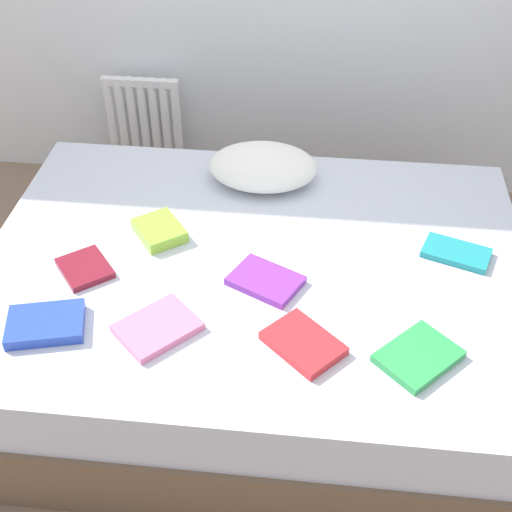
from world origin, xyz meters
TOP-DOWN VIEW (x-y plane):
  - ground_plane at (0.00, 0.00)m, footprint 8.00×8.00m
  - bed at (0.00, 0.00)m, footprint 2.00×1.50m
  - radiator at (-0.70, 1.20)m, footprint 0.39×0.04m
  - pillow at (-0.02, 0.52)m, footprint 0.45×0.34m
  - textbook_pink at (-0.27, -0.38)m, footprint 0.30×0.30m
  - textbook_maroon at (-0.59, -0.12)m, footprint 0.24×0.24m
  - textbook_lime at (-0.37, 0.11)m, footprint 0.23×0.24m
  - textbook_purple at (0.05, -0.12)m, footprint 0.28×0.25m
  - textbook_green at (0.55, -0.41)m, footprint 0.29×0.30m
  - textbook_blue at (-0.63, -0.41)m, footprint 0.27×0.22m
  - textbook_red at (0.20, -0.40)m, footprint 0.28×0.28m
  - textbook_teal at (0.72, 0.11)m, footprint 0.27×0.20m

SIDE VIEW (x-z plane):
  - ground_plane at x=0.00m, z-range 0.00..0.00m
  - bed at x=0.00m, z-range 0.00..0.50m
  - radiator at x=-0.70m, z-range 0.12..0.60m
  - textbook_maroon at x=-0.59m, z-range 0.50..0.52m
  - textbook_teal at x=0.72m, z-range 0.50..0.52m
  - textbook_purple at x=0.05m, z-range 0.50..0.53m
  - textbook_green at x=0.55m, z-range 0.50..0.53m
  - textbook_pink at x=-0.27m, z-range 0.50..0.53m
  - textbook_red at x=0.20m, z-range 0.50..0.53m
  - textbook_blue at x=-0.63m, z-range 0.50..0.54m
  - textbook_lime at x=-0.37m, z-range 0.50..0.55m
  - pillow at x=-0.02m, z-range 0.50..0.64m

